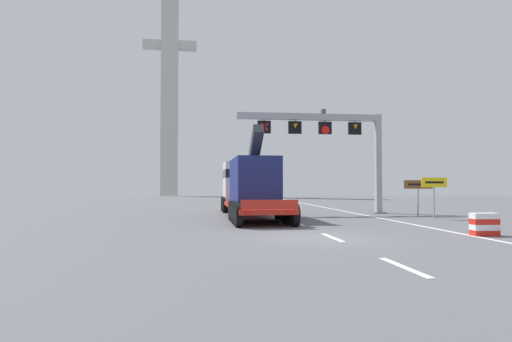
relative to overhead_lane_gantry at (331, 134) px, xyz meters
name	(u,v)px	position (x,y,z in m)	size (l,w,h in m)	color
ground	(317,238)	(-4.44, -12.89, -5.51)	(112.00, 112.00, 0.00)	#5B5B60
lane_markings	(265,210)	(-3.87, 4.79, -5.51)	(0.20, 49.95, 0.01)	silver
edge_line_right	(360,214)	(1.76, -0.89, -5.51)	(0.20, 63.00, 0.01)	silver
overhead_lane_gantry	(331,134)	(0.00, 0.00, 0.00)	(10.39, 0.90, 7.20)	#9EA0A5
heavy_haul_truck_red	(248,185)	(-5.85, -1.22, -3.53)	(3.17, 14.09, 5.30)	red
exit_sign_yellow	(434,187)	(4.61, -5.24, -3.66)	(1.56, 0.15, 2.42)	#9EA0A5
tourist_info_sign_brown	(418,188)	(4.63, -3.33, -3.73)	(1.88, 0.15, 2.28)	#9EA0A5
crash_barrier_striped	(484,224)	(2.28, -13.11, -5.06)	(1.03, 0.57, 0.90)	red
bridge_pylon_distant	(170,72)	(-14.41, 45.64, 15.63)	(9.00, 2.00, 41.49)	#B7B7B2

